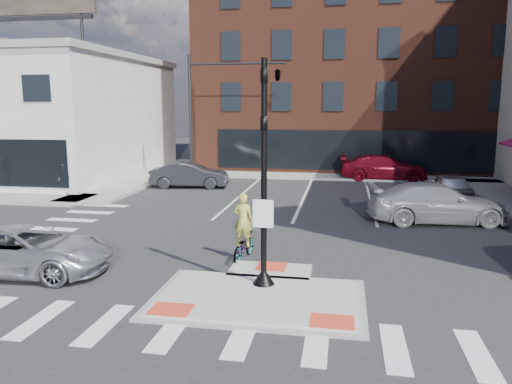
% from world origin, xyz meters
% --- Properties ---
extents(ground, '(120.00, 120.00, 0.00)m').
position_xyz_m(ground, '(0.00, 0.00, 0.00)').
color(ground, '#28282B').
rests_on(ground, ground).
extents(refuge_island, '(5.40, 4.65, 0.13)m').
position_xyz_m(refuge_island, '(0.00, -0.26, 0.05)').
color(refuge_island, gray).
rests_on(refuge_island, ground).
extents(sidewalk_nw, '(23.50, 20.50, 0.15)m').
position_xyz_m(sidewalk_nw, '(-16.76, 15.29, 0.08)').
color(sidewalk_nw, gray).
rests_on(sidewalk_nw, ground).
extents(sidewalk_n, '(26.00, 3.00, 0.15)m').
position_xyz_m(sidewalk_n, '(3.00, 22.00, 0.07)').
color(sidewalk_n, gray).
rests_on(sidewalk_n, ground).
extents(building_nw, '(20.40, 16.40, 14.40)m').
position_xyz_m(building_nw, '(-21.98, 19.98, 4.23)').
color(building_nw, beige).
rests_on(building_nw, ground).
extents(building_n, '(24.40, 18.40, 15.50)m').
position_xyz_m(building_n, '(3.00, 31.99, 7.80)').
color(building_n, '#58291B').
rests_on(building_n, ground).
extents(building_far_left, '(10.00, 12.00, 10.00)m').
position_xyz_m(building_far_left, '(-4.00, 52.00, 5.00)').
color(building_far_left, slate).
rests_on(building_far_left, ground).
extents(building_far_right, '(12.00, 12.00, 12.00)m').
position_xyz_m(building_far_right, '(9.00, 54.00, 6.00)').
color(building_far_right, brown).
rests_on(building_far_right, ground).
extents(signal_pole, '(0.60, 0.60, 5.98)m').
position_xyz_m(signal_pole, '(0.00, 0.40, 2.36)').
color(signal_pole, black).
rests_on(signal_pole, refuge_island).
extents(mast_arm_signal, '(6.10, 2.24, 8.00)m').
position_xyz_m(mast_arm_signal, '(-3.47, 18.00, 6.21)').
color(mast_arm_signal, black).
rests_on(mast_arm_signal, ground).
extents(silver_suv, '(5.23, 2.64, 1.42)m').
position_xyz_m(silver_suv, '(-7.14, 0.40, 0.71)').
color(silver_suv, '#B6B8BE').
rests_on(silver_suv, ground).
extents(white_pickup, '(5.99, 3.04, 1.67)m').
position_xyz_m(white_pickup, '(6.00, 9.29, 0.83)').
color(white_pickup, silver).
rests_on(white_pickup, ground).
extents(bg_car_dark, '(4.85, 2.28, 1.54)m').
position_xyz_m(bg_car_dark, '(-7.09, 16.26, 0.77)').
color(bg_car_dark, '#27272D').
rests_on(bg_car_dark, ground).
extents(bg_car_silver, '(1.97, 4.46, 1.49)m').
position_xyz_m(bg_car_silver, '(7.40, 14.29, 0.75)').
color(bg_car_silver, silver).
rests_on(bg_car_silver, ground).
extents(bg_car_red, '(5.71, 2.39, 1.65)m').
position_xyz_m(bg_car_red, '(4.68, 21.50, 0.82)').
color(bg_car_red, maroon).
rests_on(bg_car_red, ground).
extents(cyclist, '(0.83, 1.78, 2.18)m').
position_xyz_m(cyclist, '(-1.05, 2.80, 0.73)').
color(cyclist, '#3F3F44').
rests_on(cyclist, ground).
extents(pedestrian_a, '(0.99, 0.89, 1.68)m').
position_xyz_m(pedestrian_a, '(-12.77, 12.00, 0.99)').
color(pedestrian_a, black).
rests_on(pedestrian_a, sidewalk_nw).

